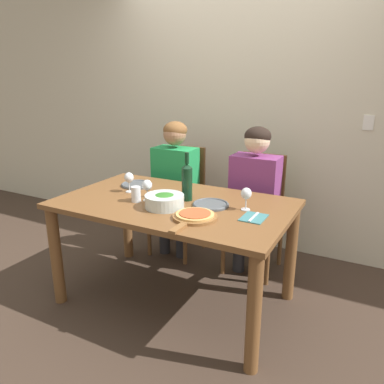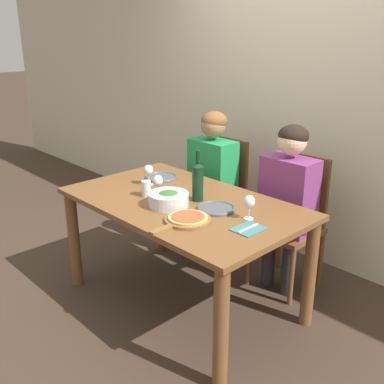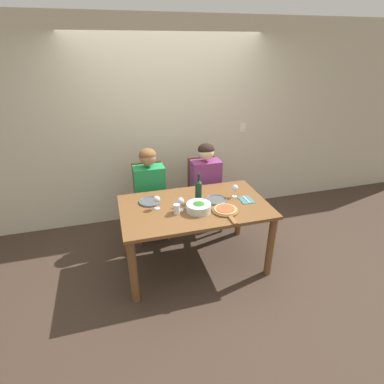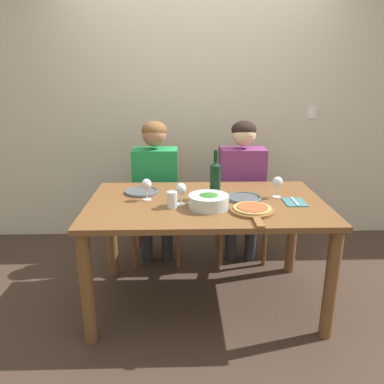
% 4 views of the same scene
% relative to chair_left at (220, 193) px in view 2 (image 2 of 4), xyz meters
% --- Properties ---
extents(ground_plane, '(40.00, 40.00, 0.00)m').
position_rel_chair_left_xyz_m(ground_plane, '(0.39, -0.79, -0.53)').
color(ground_plane, '#3D2D23').
extents(back_wall, '(10.00, 0.06, 2.70)m').
position_rel_chair_left_xyz_m(back_wall, '(0.39, 0.48, 0.82)').
color(back_wall, beige).
rests_on(back_wall, ground).
extents(dining_table, '(1.61, 0.95, 0.78)m').
position_rel_chair_left_xyz_m(dining_table, '(0.39, -0.79, 0.13)').
color(dining_table, brown).
rests_on(dining_table, ground).
extents(chair_left, '(0.42, 0.42, 0.99)m').
position_rel_chair_left_xyz_m(chair_left, '(0.00, 0.00, 0.00)').
color(chair_left, brown).
rests_on(chair_left, ground).
extents(chair_right, '(0.42, 0.42, 0.99)m').
position_rel_chair_left_xyz_m(chair_right, '(0.75, 0.00, 0.00)').
color(chair_right, brown).
rests_on(chair_right, ground).
extents(person_woman, '(0.47, 0.51, 1.24)m').
position_rel_chair_left_xyz_m(person_woman, '(0.00, -0.12, 0.22)').
color(person_woman, '#28282D').
rests_on(person_woman, ground).
extents(person_man, '(0.47, 0.51, 1.24)m').
position_rel_chair_left_xyz_m(person_man, '(0.75, -0.12, 0.22)').
color(person_man, '#28282D').
rests_on(person_man, ground).
extents(wine_bottle, '(0.07, 0.07, 0.34)m').
position_rel_chair_left_xyz_m(wine_bottle, '(0.46, -0.72, 0.39)').
color(wine_bottle, black).
rests_on(wine_bottle, dining_table).
extents(broccoli_bowl, '(0.26, 0.26, 0.09)m').
position_rel_chair_left_xyz_m(broccoli_bowl, '(0.40, -0.92, 0.29)').
color(broccoli_bowl, silver).
rests_on(broccoli_bowl, dining_table).
extents(dinner_plate_left, '(0.25, 0.25, 0.02)m').
position_rel_chair_left_xyz_m(dinner_plate_left, '(-0.07, -0.59, 0.26)').
color(dinner_plate_left, '#4C5156').
rests_on(dinner_plate_left, dining_table).
extents(dinner_plate_right, '(0.25, 0.25, 0.02)m').
position_rel_chair_left_xyz_m(dinner_plate_right, '(0.66, -0.75, 0.26)').
color(dinner_plate_right, '#4C5156').
rests_on(dinner_plate_right, dining_table).
extents(pizza_on_board, '(0.28, 0.42, 0.04)m').
position_rel_chair_left_xyz_m(pizza_on_board, '(0.67, -1.01, 0.27)').
color(pizza_on_board, brown).
rests_on(pizza_on_board, dining_table).
extents(wine_glass_left, '(0.07, 0.07, 0.15)m').
position_rel_chair_left_xyz_m(wine_glass_left, '(-0.02, -0.75, 0.35)').
color(wine_glass_left, silver).
rests_on(wine_glass_left, dining_table).
extents(wine_glass_right, '(0.07, 0.07, 0.15)m').
position_rel_chair_left_xyz_m(wine_glass_right, '(0.89, -0.72, 0.35)').
color(wine_glass_right, silver).
rests_on(wine_glass_right, dining_table).
extents(wine_glass_centre, '(0.07, 0.07, 0.15)m').
position_rel_chair_left_xyz_m(wine_glass_centre, '(0.22, -0.86, 0.35)').
color(wine_glass_centre, silver).
rests_on(wine_glass_centre, dining_table).
extents(water_tumbler, '(0.07, 0.07, 0.11)m').
position_rel_chair_left_xyz_m(water_tumbler, '(0.16, -0.91, 0.30)').
color(water_tumbler, silver).
rests_on(water_tumbler, dining_table).
extents(fork_on_napkin, '(0.14, 0.18, 0.01)m').
position_rel_chair_left_xyz_m(fork_on_napkin, '(0.99, -0.83, 0.25)').
color(fork_on_napkin, '#387075').
rests_on(fork_on_napkin, dining_table).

